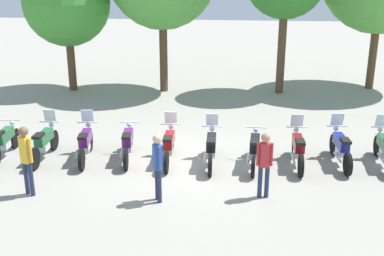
# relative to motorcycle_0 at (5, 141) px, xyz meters

# --- Properties ---
(ground_plane) EXTENTS (80.00, 80.00, 0.00)m
(ground_plane) POSITION_rel_motorcycle_0_xyz_m (5.58, 0.15, -0.50)
(ground_plane) COLOR gray
(motorcycle_0) EXTENTS (0.62, 2.19, 0.99)m
(motorcycle_0) POSITION_rel_motorcycle_0_xyz_m (0.00, 0.00, 0.00)
(motorcycle_0) COLOR black
(motorcycle_0) RESTS_ON ground_plane
(motorcycle_1) EXTENTS (0.62, 2.19, 1.37)m
(motorcycle_1) POSITION_rel_motorcycle_0_xyz_m (1.24, -0.01, 0.01)
(motorcycle_1) COLOR black
(motorcycle_1) RESTS_ON ground_plane
(motorcycle_2) EXTENTS (0.63, 2.18, 1.37)m
(motorcycle_2) POSITION_rel_motorcycle_0_xyz_m (2.47, 0.07, 0.01)
(motorcycle_2) COLOR black
(motorcycle_2) RESTS_ON ground_plane
(motorcycle_3) EXTENTS (0.62, 2.18, 0.99)m
(motorcycle_3) POSITION_rel_motorcycle_0_xyz_m (3.71, 0.22, 0.00)
(motorcycle_3) COLOR black
(motorcycle_3) RESTS_ON ground_plane
(motorcycle_4) EXTENTS (0.62, 2.19, 1.37)m
(motorcycle_4) POSITION_rel_motorcycle_0_xyz_m (4.95, 0.16, 0.01)
(motorcycle_4) COLOR black
(motorcycle_4) RESTS_ON ground_plane
(motorcycle_5) EXTENTS (0.62, 2.19, 1.37)m
(motorcycle_5) POSITION_rel_motorcycle_0_xyz_m (6.19, 0.10, 0.01)
(motorcycle_5) COLOR black
(motorcycle_5) RESTS_ON ground_plane
(motorcycle_6) EXTENTS (0.62, 2.19, 0.99)m
(motorcycle_6) POSITION_rel_motorcycle_0_xyz_m (7.44, 0.14, 0.00)
(motorcycle_6) COLOR black
(motorcycle_6) RESTS_ON ground_plane
(motorcycle_7) EXTENTS (0.62, 2.19, 1.37)m
(motorcycle_7) POSITION_rel_motorcycle_0_xyz_m (8.67, 0.30, 0.01)
(motorcycle_7) COLOR black
(motorcycle_7) RESTS_ON ground_plane
(motorcycle_8) EXTENTS (0.62, 2.19, 1.37)m
(motorcycle_8) POSITION_rel_motorcycle_0_xyz_m (9.91, 0.54, 0.01)
(motorcycle_8) COLOR black
(motorcycle_8) RESTS_ON ground_plane
(person_0) EXTENTS (0.40, 0.31, 1.81)m
(person_0) POSITION_rel_motorcycle_0_xyz_m (1.82, -2.38, 0.57)
(person_0) COLOR #232D4C
(person_0) RESTS_ON ground_plane
(person_1) EXTENTS (0.31, 0.39, 1.73)m
(person_1) POSITION_rel_motorcycle_0_xyz_m (5.09, -2.34, 0.51)
(person_1) COLOR #232D4C
(person_1) RESTS_ON ground_plane
(person_2) EXTENTS (0.40, 0.24, 1.69)m
(person_2) POSITION_rel_motorcycle_0_xyz_m (7.63, -1.86, 0.49)
(person_2) COLOR #232D4C
(person_2) RESTS_ON ground_plane
(tree_0) EXTENTS (3.84, 3.84, 5.87)m
(tree_0) POSITION_rel_motorcycle_0_xyz_m (-0.85, 8.28, 3.44)
(tree_0) COLOR brown
(tree_0) RESTS_ON ground_plane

